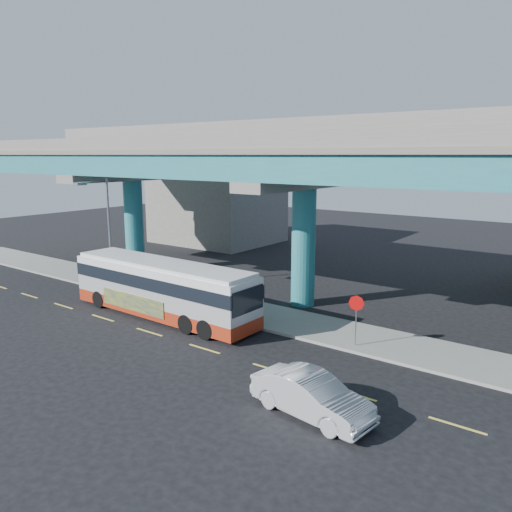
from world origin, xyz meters
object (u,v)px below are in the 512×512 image
Objects in this scene: stop_sign at (356,310)px; transit_bus at (162,287)px; sedan at (312,395)px; street_lamp at (102,219)px; parked_car at (155,279)px.

transit_bus is at bearing -158.56° from stop_sign.
stop_sign reaches higher than sedan.
transit_bus reaches higher than stop_sign.
sedan is 0.64× the size of street_lamp.
street_lamp is at bearing -167.01° from stop_sign.
street_lamp is at bearing 170.10° from transit_bus.
street_lamp reaches higher than transit_bus.
parked_car is (-4.60, 3.60, -0.97)m from transit_bus.
sedan is 7.18m from stop_sign.
transit_bus is 13.74m from sedan.
transit_bus is 5.04× the size of stop_sign.
transit_bus is at bearing 77.42° from sedan.
transit_bus is 5.92m from parked_car.
transit_bus reaches higher than parked_car.
street_lamp reaches higher than parked_car.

